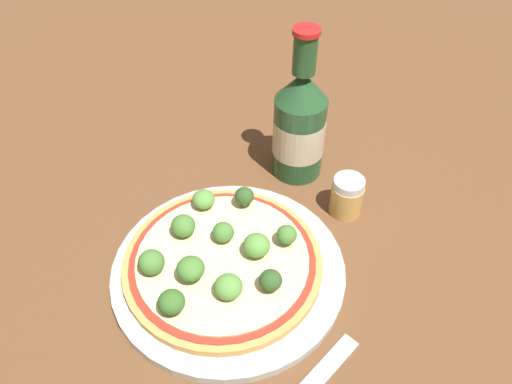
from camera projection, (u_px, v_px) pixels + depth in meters
name	position (u px, v px, depth m)	size (l,w,h in m)	color
ground_plane	(222.00, 277.00, 0.59)	(3.00, 3.00, 0.00)	brown
plate	(228.00, 269.00, 0.59)	(0.27, 0.27, 0.01)	#B2B7B2
pizza	(223.00, 261.00, 0.58)	(0.23, 0.23, 0.01)	tan
broccoli_floret_0	(151.00, 262.00, 0.56)	(0.03, 0.03, 0.03)	#7A9E5B
broccoli_floret_1	(172.00, 302.00, 0.52)	(0.03, 0.03, 0.03)	#7A9E5B
broccoli_floret_2	(271.00, 280.00, 0.54)	(0.03, 0.03, 0.03)	#7A9E5B
broccoli_floret_3	(223.00, 232.00, 0.59)	(0.03, 0.03, 0.03)	#7A9E5B
broccoli_floret_4	(287.00, 235.00, 0.58)	(0.02, 0.02, 0.03)	#7A9E5B
broccoli_floret_5	(191.00, 269.00, 0.54)	(0.03, 0.03, 0.03)	#7A9E5B
broccoli_floret_6	(183.00, 226.00, 0.59)	(0.03, 0.03, 0.03)	#7A9E5B
broccoli_floret_7	(204.00, 199.00, 0.63)	(0.03, 0.03, 0.02)	#7A9E5B
broccoli_floret_8	(228.00, 287.00, 0.53)	(0.03, 0.03, 0.03)	#7A9E5B
broccoli_floret_9	(244.00, 196.00, 0.63)	(0.02, 0.02, 0.03)	#7A9E5B
broccoli_floret_10	(257.00, 245.00, 0.57)	(0.03, 0.03, 0.03)	#7A9E5B
beer_bottle	(299.00, 124.00, 0.67)	(0.07, 0.07, 0.22)	#234C28
pepper_shaker	(346.00, 196.00, 0.65)	(0.04, 0.04, 0.06)	tan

